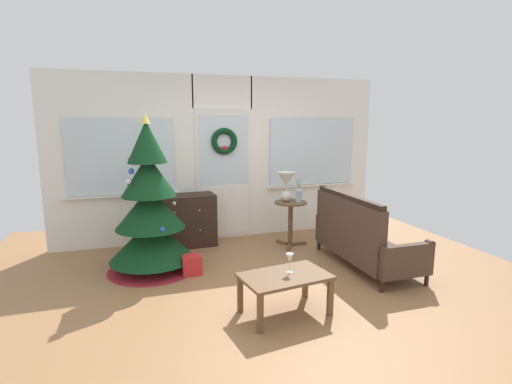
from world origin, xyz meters
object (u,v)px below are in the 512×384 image
flower_vase (299,194)px  table_lamp (286,183)px  dresser_cabinet (185,221)px  wine_glass (290,259)px  coffee_table (285,281)px  side_table (291,215)px  gift_box (191,265)px  christmas_tree (150,215)px  settee_sofa (360,238)px

flower_vase → table_lamp: bearing=148.0°
dresser_cabinet → wine_glass: dresser_cabinet is taller
flower_vase → coffee_table: flower_vase is taller
side_table → gift_box: (-1.59, -0.65, -0.37)m
side_table → coffee_table: side_table is taller
christmas_tree → side_table: (2.04, 0.35, -0.22)m
side_table → wine_glass: (-0.81, -1.90, 0.06)m
christmas_tree → settee_sofa: 2.67m
christmas_tree → settee_sofa: size_ratio=1.18×
side_table → gift_box: side_table is taller
flower_vase → gift_box: bearing=-160.7°
settee_sofa → coffee_table: (-1.39, -0.88, -0.04)m
dresser_cabinet → side_table: bearing=-18.0°
flower_vase → dresser_cabinet: bearing=161.1°
dresser_cabinet → table_lamp: (1.45, -0.45, 0.57)m
table_lamp → coffee_table: table_lamp is taller
christmas_tree → settee_sofa: christmas_tree is taller
christmas_tree → wine_glass: bearing=-51.6°
gift_box → settee_sofa: bearing=-11.0°
settee_sofa → wine_glass: 1.58m
dresser_cabinet → settee_sofa: settee_sofa is taller
side_table → table_lamp: size_ratio=1.55×
dresser_cabinet → flower_vase: flower_vase is taller
side_table → wine_glass: bearing=-113.1°
settee_sofa → flower_vase: bearing=112.7°
christmas_tree → gift_box: (0.45, -0.30, -0.59)m
christmas_tree → gift_box: size_ratio=8.35×
gift_box → wine_glass: bearing=-58.1°
christmas_tree → settee_sofa: (2.56, -0.71, -0.33)m
table_lamp → dresser_cabinet: bearing=162.7°
table_lamp → gift_box: bearing=-155.6°
wine_glass → dresser_cabinet: bearing=106.2°
christmas_tree → gift_box: bearing=-33.6°
flower_vase → gift_box: flower_vase is taller
dresser_cabinet → settee_sofa: 2.55m
table_lamp → wine_glass: bearing=-111.2°
coffee_table → wine_glass: bearing=32.8°
settee_sofa → gift_box: size_ratio=7.08×
christmas_tree → wine_glass: (1.23, -1.55, -0.17)m
dresser_cabinet → side_table: size_ratio=1.35×
settee_sofa → wine_glass: size_ratio=8.47×
dresser_cabinet → wine_glass: bearing=-73.8°
coffee_table → flower_vase: bearing=62.6°
christmas_tree → table_lamp: (1.98, 0.39, 0.26)m
table_lamp → coffee_table: (-0.82, -1.98, -0.63)m
christmas_tree → gift_box: christmas_tree is taller
wine_glass → gift_box: bearing=121.9°
settee_sofa → wine_glass: settee_sofa is taller
christmas_tree → flower_vase: size_ratio=5.57×
gift_box → side_table: bearing=22.3°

